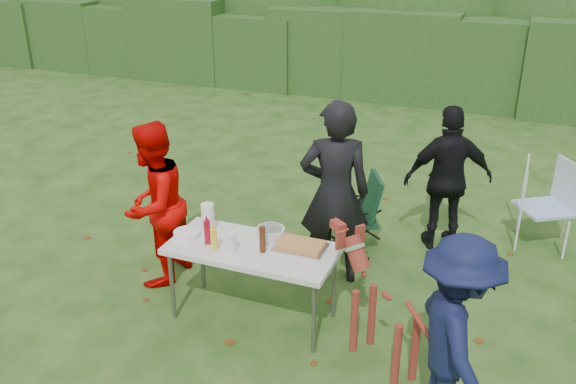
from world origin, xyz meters
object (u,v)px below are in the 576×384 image
(dog, at_px, (385,313))
(person_cook, at_px, (335,194))
(mustard_bottle, at_px, (214,240))
(camping_chair, at_px, (353,214))
(folding_table, at_px, (252,252))
(lawn_chair, at_px, (546,205))
(person_red_jacket, at_px, (154,205))
(person_black_puffy, at_px, (448,179))
(child, at_px, (456,337))
(paper_towel_roll, at_px, (208,217))
(ketchup_bottle, at_px, (207,232))
(beer_bottle, at_px, (262,239))

(dog, bearing_deg, person_cook, -17.98)
(mustard_bottle, bearing_deg, camping_chair, 65.43)
(folding_table, relative_size, mustard_bottle, 7.50)
(lawn_chair, bearing_deg, camping_chair, -7.76)
(lawn_chair, bearing_deg, folding_table, 11.99)
(person_red_jacket, relative_size, camping_chair, 1.85)
(person_black_puffy, relative_size, child, 1.07)
(camping_chair, bearing_deg, child, 95.25)
(child, xyz_separation_m, paper_towel_roll, (-2.36, 0.84, 0.11))
(person_black_puffy, bearing_deg, lawn_chair, -179.98)
(camping_chair, xyz_separation_m, paper_towel_roll, (-1.01, -1.38, 0.42))
(paper_towel_roll, bearing_deg, dog, -11.79)
(folding_table, xyz_separation_m, dog, (1.26, -0.22, -0.18))
(dog, distance_m, paper_towel_roll, 1.85)
(camping_chair, height_order, ketchup_bottle, ketchup_bottle)
(dog, bearing_deg, child, 178.56)
(person_cook, height_order, ketchup_bottle, person_cook)
(person_red_jacket, relative_size, lawn_chair, 1.69)
(person_black_puffy, relative_size, lawn_chair, 1.66)
(person_red_jacket, bearing_deg, lawn_chair, 121.10)
(person_black_puffy, height_order, camping_chair, person_black_puffy)
(person_red_jacket, bearing_deg, folding_table, 77.02)
(folding_table, xyz_separation_m, person_cook, (0.46, 0.93, 0.26))
(child, xyz_separation_m, lawn_chair, (0.60, 3.15, -0.27))
(lawn_chair, xyz_separation_m, beer_bottle, (-2.32, -2.51, 0.37))
(dog, bearing_deg, person_black_puffy, -56.60)
(person_red_jacket, height_order, dog, person_red_jacket)
(lawn_chair, bearing_deg, beer_bottle, 13.94)
(lawn_chair, xyz_separation_m, mustard_bottle, (-2.73, -2.63, 0.35))
(folding_table, xyz_separation_m, person_black_puffy, (1.41, 2.02, 0.13))
(lawn_chair, bearing_deg, paper_towel_roll, 4.76)
(person_red_jacket, bearing_deg, beer_bottle, 76.33)
(camping_chair, bearing_deg, person_black_puffy, -178.12)
(mustard_bottle, xyz_separation_m, beer_bottle, (0.41, 0.12, 0.02))
(folding_table, xyz_separation_m, mustard_bottle, (-0.29, -0.17, 0.15))
(ketchup_bottle, relative_size, beer_bottle, 0.92)
(ketchup_bottle, xyz_separation_m, beer_bottle, (0.51, 0.04, 0.01))
(person_black_puffy, xyz_separation_m, beer_bottle, (-1.29, -2.06, 0.04))
(child, distance_m, lawn_chair, 3.22)
(mustard_bottle, height_order, paper_towel_roll, paper_towel_roll)
(folding_table, relative_size, dog, 1.40)
(dog, relative_size, camping_chair, 1.20)
(person_cook, relative_size, person_red_jacket, 1.13)
(mustard_bottle, distance_m, paper_towel_roll, 0.39)
(person_red_jacket, relative_size, mustard_bottle, 8.32)
(dog, height_order, mustard_bottle, dog)
(person_black_puffy, bearing_deg, ketchup_bottle, 26.19)
(person_red_jacket, distance_m, person_black_puffy, 3.13)
(mustard_bottle, relative_size, ketchup_bottle, 0.91)
(dog, bearing_deg, folding_table, 27.40)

